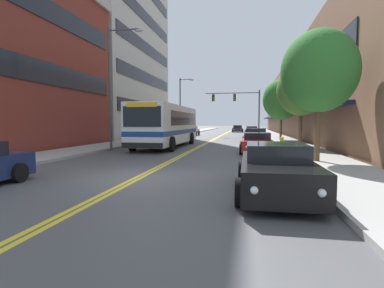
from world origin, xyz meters
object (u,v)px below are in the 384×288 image
(car_champagne_parked_left_near, at_px, (191,131))
(car_black_parked_right_foreground, at_px, (276,170))
(car_charcoal_moving_lead, at_px, (238,129))
(street_tree_right_far, at_px, (281,100))
(city_bus, at_px, (168,124))
(car_slate_blue_parked_right_mid, at_px, (252,131))
(street_tree_right_mid, at_px, (301,89))
(car_white_parked_right_end, at_px, (255,137))
(car_red_parked_right_far, at_px, (257,143))
(fire_hydrant, at_px, (282,143))
(street_tree_right_near, at_px, (319,71))
(car_beige_parked_left_far, at_px, (182,133))
(traffic_signal_mast, at_px, (240,103))
(street_lamp_left_far, at_px, (182,102))
(street_lamp_left_near, at_px, (115,78))

(car_champagne_parked_left_near, xyz_separation_m, car_black_parked_right_foreground, (8.82, -34.87, -0.02))
(car_charcoal_moving_lead, relative_size, street_tree_right_far, 0.75)
(city_bus, xyz_separation_m, car_slate_blue_parked_right_mid, (6.87, 24.96, -1.17))
(car_charcoal_moving_lead, relative_size, street_tree_right_mid, 0.76)
(city_bus, bearing_deg, car_white_parked_right_end, 22.67)
(car_red_parked_right_far, xyz_separation_m, fire_hydrant, (1.68, 1.63, -0.05))
(street_tree_right_near, bearing_deg, fire_hydrant, 97.64)
(car_slate_blue_parked_right_mid, bearing_deg, street_tree_right_mid, -83.11)
(car_black_parked_right_foreground, height_order, car_red_parked_right_far, car_black_parked_right_foreground)
(car_white_parked_right_end, distance_m, street_tree_right_far, 7.35)
(car_white_parked_right_end, xyz_separation_m, street_tree_right_far, (2.67, 5.88, 3.52))
(street_tree_right_far, bearing_deg, car_charcoal_moving_lead, 100.29)
(car_champagne_parked_left_near, height_order, car_beige_parked_left_far, car_champagne_parked_left_near)
(traffic_signal_mast, bearing_deg, car_beige_parked_left_far, -150.31)
(car_champagne_parked_left_near, height_order, car_charcoal_moving_lead, car_champagne_parked_left_near)
(car_champagne_parked_left_near, relative_size, car_red_parked_right_far, 1.08)
(city_bus, xyz_separation_m, car_beige_parked_left_far, (-1.88, 13.80, -1.19))
(car_black_parked_right_foreground, relative_size, street_tree_right_mid, 0.76)
(car_black_parked_right_foreground, xyz_separation_m, traffic_signal_mast, (-1.74, 32.43, 3.80))
(car_champagne_parked_left_near, xyz_separation_m, street_tree_right_far, (11.44, -11.52, 3.53))
(car_champagne_parked_left_near, height_order, fire_hydrant, car_champagne_parked_left_near)
(car_red_parked_right_far, bearing_deg, car_white_parked_right_end, 89.27)
(street_lamp_left_far, bearing_deg, street_tree_right_mid, -54.01)
(car_red_parked_right_far, distance_m, street_tree_right_far, 13.24)
(car_white_parked_right_end, bearing_deg, car_black_parked_right_foreground, -89.82)
(car_black_parked_right_foreground, relative_size, street_lamp_left_far, 0.58)
(car_white_parked_right_end, height_order, fire_hydrant, car_white_parked_right_end)
(car_beige_parked_left_far, distance_m, street_tree_right_far, 12.96)
(car_slate_blue_parked_right_mid, bearing_deg, car_white_parked_right_end, -90.15)
(car_charcoal_moving_lead, distance_m, street_lamp_left_near, 42.00)
(street_lamp_left_far, relative_size, street_tree_right_near, 1.33)
(city_bus, distance_m, street_lamp_left_far, 17.57)
(street_lamp_left_near, bearing_deg, car_black_parked_right_foreground, -48.55)
(street_lamp_left_near, bearing_deg, street_tree_right_far, 46.75)
(street_lamp_left_near, xyz_separation_m, street_lamp_left_far, (-0.09, 21.16, -0.16))
(fire_hydrant, bearing_deg, car_white_parked_right_end, 107.91)
(car_charcoal_moving_lead, height_order, fire_hydrant, car_charcoal_moving_lead)
(car_champagne_parked_left_near, bearing_deg, city_bus, -84.49)
(car_beige_parked_left_far, distance_m, car_red_parked_right_far, 19.53)
(city_bus, distance_m, car_beige_parked_left_far, 13.98)
(street_tree_right_mid, bearing_deg, city_bus, 179.76)
(car_white_parked_right_end, height_order, street_lamp_left_near, street_lamp_left_near)
(street_tree_right_far, bearing_deg, car_beige_parked_left_far, 155.92)
(traffic_signal_mast, height_order, fire_hydrant, traffic_signal_mast)
(car_white_parked_right_end, distance_m, street_tree_right_mid, 5.54)
(street_lamp_left_near, bearing_deg, car_champagne_parked_left_near, 88.71)
(street_tree_right_far, xyz_separation_m, fire_hydrant, (-1.08, -10.82, -3.64))
(city_bus, bearing_deg, traffic_signal_mast, 73.93)
(city_bus, relative_size, fire_hydrant, 14.47)
(car_black_parked_right_foreground, xyz_separation_m, street_tree_right_near, (2.38, 6.29, 3.54))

